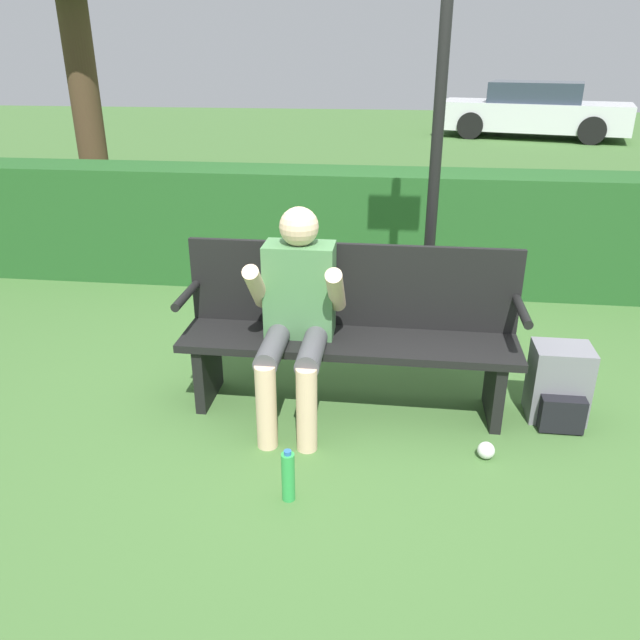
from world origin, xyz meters
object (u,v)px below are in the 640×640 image
Objects in this scene: park_bench at (349,327)px; person_seated at (297,308)px; water_bottle at (288,476)px; signpost at (439,113)px; parked_car at (534,111)px; backpack at (559,386)px.

park_bench is 1.62× the size of person_seated.
signpost is at bearing 66.57° from water_bottle.
parked_car reaches higher than park_bench.
backpack is at bearing 32.53° from water_bottle.
person_seated is at bearing -135.28° from signpost.
signpost is (0.46, 0.58, 1.14)m from park_bench.
person_seated is 2.68× the size of backpack.
parked_car is (3.55, 13.70, 0.48)m from water_bottle.
parked_car reaches higher than backpack.
parked_car is at bearing 76.66° from signpost.
signpost reaches higher than person_seated.
signpost reaches higher than parked_car.
signpost is (-0.75, 0.63, 1.41)m from backpack.
park_bench is at bearing 77.73° from water_bottle.
park_bench reaches higher than water_bottle.
water_bottle is at bearing -90.10° from parked_car.
person_seated is at bearing -152.30° from park_bench.
person_seated reaches higher than backpack.
water_bottle is (-0.20, -0.94, -0.36)m from park_bench.
parked_car is (3.62, 12.91, -0.05)m from person_seated.
signpost is 0.63× the size of parked_car.
signpost is at bearing 44.72° from person_seated.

